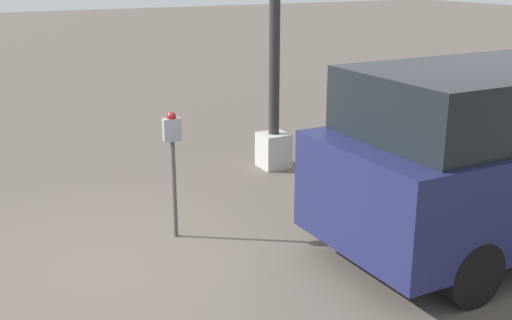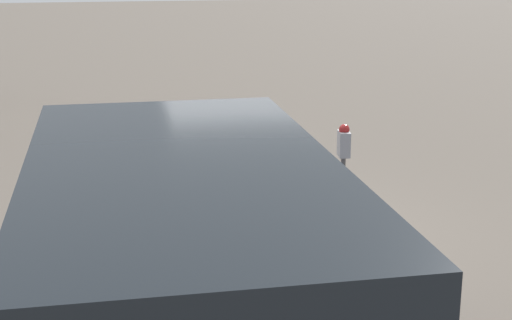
# 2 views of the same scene
# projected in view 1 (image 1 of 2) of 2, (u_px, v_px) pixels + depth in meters

# --- Properties ---
(ground_plane) EXTENTS (80.00, 80.00, 0.00)m
(ground_plane) POSITION_uv_depth(u_px,v_px,m) (132.00, 267.00, 6.87)
(ground_plane) COLOR #60564C
(parking_meter_near) EXTENTS (0.21, 0.13, 1.52)m
(parking_meter_near) POSITION_uv_depth(u_px,v_px,m) (173.00, 146.00, 7.32)
(parking_meter_near) COLOR #4C4C4C
(parking_meter_near) RESTS_ON ground
(lamp_post) EXTENTS (0.44, 0.44, 5.53)m
(lamp_post) POSITION_uv_depth(u_px,v_px,m) (274.00, 51.00, 9.70)
(lamp_post) COLOR beige
(lamp_post) RESTS_ON ground
(parked_van) EXTENTS (4.46, 1.92, 2.09)m
(parked_van) POSITION_uv_depth(u_px,v_px,m) (509.00, 151.00, 7.11)
(parked_van) COLOR navy
(parked_van) RESTS_ON ground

